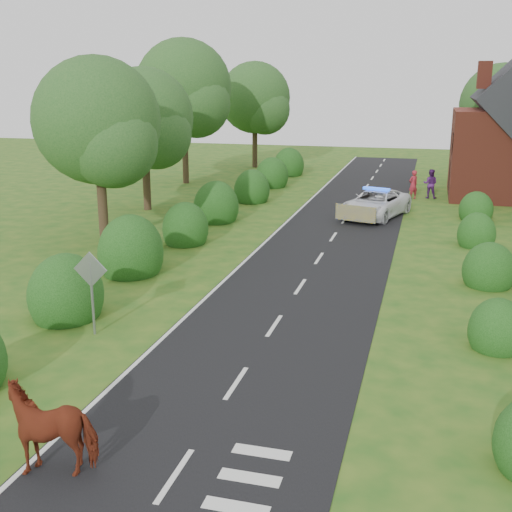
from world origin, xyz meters
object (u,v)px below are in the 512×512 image
(police_van, at_px, (376,204))
(pedestrian_purple, at_px, (430,184))
(pedestrian_red, at_px, (413,185))
(cow, at_px, (54,431))
(road_sign, at_px, (91,281))

(police_van, height_order, pedestrian_purple, pedestrian_purple)
(pedestrian_red, xyz_separation_m, pedestrian_purple, (1.04, 0.53, 0.02))
(cow, height_order, police_van, police_van)
(road_sign, height_order, pedestrian_purple, road_sign)
(pedestrian_red, height_order, pedestrian_purple, pedestrian_purple)
(pedestrian_purple, bearing_deg, police_van, 73.54)
(police_van, bearing_deg, pedestrian_red, 91.48)
(police_van, height_order, pedestrian_red, pedestrian_red)
(police_van, bearing_deg, cow, -81.52)
(pedestrian_red, bearing_deg, pedestrian_purple, 164.34)
(pedestrian_red, distance_m, pedestrian_purple, 1.17)
(road_sign, distance_m, pedestrian_red, 26.98)
(road_sign, relative_size, police_van, 0.43)
(pedestrian_purple, bearing_deg, road_sign, 76.22)
(cow, xyz_separation_m, police_van, (3.89, 25.54, 0.01))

